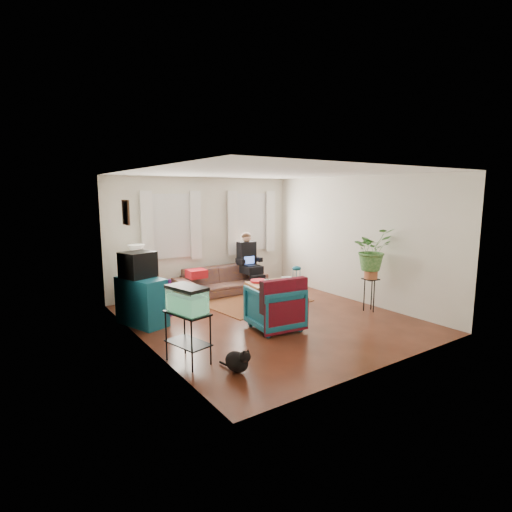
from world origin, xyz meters
TOP-DOWN VIEW (x-y plane):
  - floor at (0.00, 0.00)m, footprint 4.50×5.00m
  - ceiling at (0.00, 0.00)m, footprint 4.50×5.00m
  - wall_back at (0.00, 2.50)m, footprint 4.50×0.01m
  - wall_front at (0.00, -2.50)m, footprint 4.50×0.01m
  - wall_left at (-2.25, 0.00)m, footprint 0.01×5.00m
  - wall_right at (2.25, 0.00)m, footprint 0.01×5.00m
  - window_left at (-0.80, 2.48)m, footprint 1.08×0.04m
  - window_right at (1.25, 2.48)m, footprint 1.08×0.04m
  - curtains_left at (-0.80, 2.40)m, footprint 1.36×0.06m
  - curtains_right at (1.25, 2.40)m, footprint 1.36×0.06m
  - picture_frame at (-2.21, 0.85)m, footprint 0.04×0.32m
  - area_rug at (0.41, 1.09)m, footprint 2.17×1.82m
  - sofa at (0.17, 2.05)m, footprint 2.07×0.85m
  - seated_person at (0.91, 2.03)m, footprint 0.53×0.64m
  - side_table at (-1.65, 2.24)m, footprint 0.56×0.56m
  - table_lamp at (-1.65, 2.24)m, footprint 0.42×0.42m
  - dresser at (-1.99, 0.97)m, footprint 0.72×1.01m
  - crt_tv at (-2.00, 1.07)m, footprint 0.62×0.59m
  - aquarium_stand at (-2.00, -0.92)m, footprint 0.48×0.69m
  - aquarium at (-2.00, -0.92)m, footprint 0.44×0.63m
  - black_cat at (-1.62, -1.54)m, footprint 0.32×0.43m
  - armchair at (-0.23, -0.49)m, footprint 0.87×0.83m
  - serape_throw at (-0.27, -0.81)m, footprint 0.83×0.28m
  - coffee_table at (0.67, 0.67)m, footprint 1.21×0.77m
  - cup_a at (0.41, 0.61)m, footprint 0.14×0.14m
  - cup_b at (0.70, 0.48)m, footprint 0.12×0.12m
  - bowl at (0.99, 0.73)m, footprint 0.25×0.25m
  - snack_tray at (0.39, 0.87)m, footprint 0.40×0.40m
  - birdcage at (1.04, 0.46)m, footprint 0.21×0.21m
  - plant_stand at (1.90, -0.71)m, footprint 0.30×0.30m
  - potted_plant at (1.90, -0.71)m, footprint 0.80×0.71m

SIDE VIEW (x-z plane):
  - floor at x=0.00m, z-range -0.01..0.01m
  - area_rug at x=0.41m, z-range 0.00..0.01m
  - black_cat at x=-1.62m, z-range 0.00..0.33m
  - coffee_table at x=0.67m, z-range 0.00..0.47m
  - plant_stand at x=1.90m, z-range 0.00..0.64m
  - side_table at x=-1.65m, z-range 0.00..0.65m
  - aquarium_stand at x=-2.00m, z-range 0.00..0.70m
  - sofa at x=0.17m, z-range 0.00..0.80m
  - armchair at x=-0.23m, z-range 0.00..0.81m
  - dresser at x=-1.99m, z-range 0.00..0.82m
  - snack_tray at x=0.39m, z-range 0.47..0.51m
  - bowl at x=0.99m, z-range 0.47..0.52m
  - cup_b at x=0.70m, z-range 0.47..0.56m
  - cup_a at x=0.41m, z-range 0.47..0.57m
  - serape_throw at x=-0.27m, z-range 0.24..0.91m
  - seated_person at x=0.91m, z-range 0.00..1.22m
  - birdcage at x=1.04m, z-range 0.47..0.80m
  - aquarium at x=-2.00m, z-range 0.70..1.06m
  - table_lamp at x=-1.65m, z-range 0.63..1.23m
  - crt_tv at x=-2.00m, z-range 0.82..1.26m
  - potted_plant at x=1.90m, z-range 0.67..1.48m
  - wall_back at x=0.00m, z-range 0.00..2.60m
  - wall_front at x=0.00m, z-range 0.00..2.60m
  - wall_left at x=-2.25m, z-range 0.00..2.60m
  - wall_right at x=2.25m, z-range 0.00..2.60m
  - curtains_left at x=-0.80m, z-range 0.80..2.30m
  - curtains_right at x=1.25m, z-range 0.80..2.30m
  - window_left at x=-0.80m, z-range 0.86..2.24m
  - window_right at x=1.25m, z-range 0.86..2.24m
  - picture_frame at x=-2.21m, z-range 1.75..2.15m
  - ceiling at x=0.00m, z-range 2.60..2.60m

